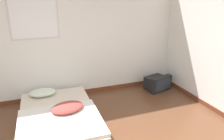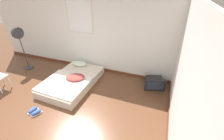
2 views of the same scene
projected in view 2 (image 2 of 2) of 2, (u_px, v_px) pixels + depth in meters
ground_plane at (40, 124)px, 3.44m from camera, size 20.00×20.00×0.00m
wall_back at (91, 34)px, 4.98m from camera, size 7.93×0.08×2.60m
wall_right at (186, 119)px, 1.95m from camera, size 0.08×7.81×2.60m
mattress_bed at (72, 80)px, 4.68m from camera, size 1.33×2.02×0.38m
crt_tv at (154, 83)px, 4.52m from camera, size 0.63×0.54×0.36m
sneaker_pair at (35, 111)px, 3.70m from camera, size 0.32×0.32×0.10m
standing_fan at (20, 40)px, 5.09m from camera, size 0.33×0.39×1.52m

